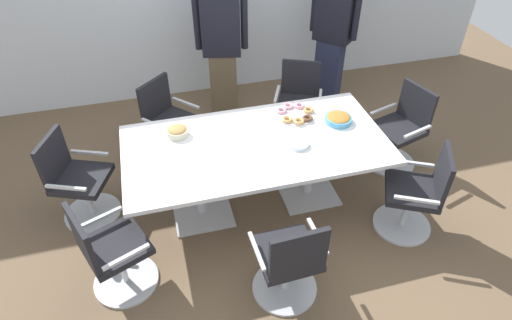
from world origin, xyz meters
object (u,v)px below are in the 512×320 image
(office_chair_1, at_px, (169,125))
(office_chair_5, at_px, (417,196))
(office_chair_4, at_px, (289,263))
(plate_stack, at_px, (299,144))
(office_chair_0, at_px, (298,107))
(conference_table, at_px, (256,154))
(person_standing_0, at_px, (222,47))
(donut_platter, at_px, (296,114))
(office_chair_6, at_px, (400,132))
(snack_bowl_pretzels, at_px, (338,118))
(snack_bowl_cookies, at_px, (177,131))
(office_chair_3, at_px, (111,254))
(office_chair_2, at_px, (78,183))
(person_standing_1, at_px, (333,33))

(office_chair_1, bearing_deg, office_chair_5, 97.72)
(office_chair_4, xyz_separation_m, plate_stack, (0.39, 0.97, 0.36))
(office_chair_0, bearing_deg, conference_table, 76.57)
(office_chair_5, distance_m, person_standing_0, 2.71)
(conference_table, distance_m, plate_stack, 0.41)
(office_chair_1, distance_m, donut_platter, 1.43)
(office_chair_6, bearing_deg, office_chair_0, 33.69)
(snack_bowl_pretzels, relative_size, donut_platter, 0.66)
(conference_table, distance_m, office_chair_0, 1.27)
(office_chair_1, distance_m, office_chair_4, 2.21)
(person_standing_0, relative_size, plate_stack, 9.74)
(snack_bowl_pretzels, relative_size, plate_stack, 1.39)
(office_chair_6, height_order, snack_bowl_cookies, office_chair_6)
(office_chair_3, distance_m, plate_stack, 1.83)
(office_chair_2, xyz_separation_m, office_chair_6, (3.32, -0.05, 0.00))
(office_chair_6, relative_size, donut_platter, 2.32)
(person_standing_1, distance_m, snack_bowl_cookies, 2.44)
(office_chair_1, xyz_separation_m, office_chair_5, (2.04, -1.69, 0.00))
(office_chair_2, xyz_separation_m, office_chair_3, (0.29, -0.93, 0.00))
(person_standing_0, xyz_separation_m, snack_bowl_cookies, (-0.70, -1.32, -0.15))
(office_chair_3, bearing_deg, donut_platter, 95.44)
(snack_bowl_pretzels, xyz_separation_m, snack_bowl_cookies, (-1.53, 0.18, 0.01))
(office_chair_0, height_order, snack_bowl_cookies, office_chair_0)
(office_chair_6, height_order, person_standing_1, person_standing_1)
(office_chair_1, bearing_deg, person_standing_0, 177.70)
(snack_bowl_pretzels, bearing_deg, office_chair_6, 7.34)
(office_chair_6, bearing_deg, office_chair_4, 111.90)
(conference_table, distance_m, office_chair_6, 1.70)
(person_standing_0, height_order, plate_stack, person_standing_0)
(office_chair_1, distance_m, snack_bowl_cookies, 0.80)
(office_chair_2, bearing_deg, snack_bowl_pretzels, 108.85)
(office_chair_4, bearing_deg, snack_bowl_pretzels, 51.89)
(conference_table, bearing_deg, snack_bowl_pretzels, 8.18)
(office_chair_6, bearing_deg, snack_bowl_cookies, 71.96)
(office_chair_2, distance_m, office_chair_3, 0.98)
(office_chair_2, relative_size, person_standing_1, 0.49)
(office_chair_4, bearing_deg, office_chair_1, 106.05)
(office_chair_6, distance_m, person_standing_0, 2.23)
(conference_table, bearing_deg, office_chair_3, -154.17)
(office_chair_1, relative_size, snack_bowl_pretzels, 3.52)
(conference_table, xyz_separation_m, office_chair_3, (-1.36, -0.66, -0.22))
(office_chair_5, bearing_deg, office_chair_0, 45.24)
(conference_table, height_order, office_chair_4, office_chair_4)
(person_standing_0, bearing_deg, office_chair_5, 131.90)
(person_standing_1, bearing_deg, office_chair_0, 91.00)
(snack_bowl_cookies, bearing_deg, conference_table, -24.28)
(conference_table, relative_size, plate_stack, 12.89)
(office_chair_2, height_order, donut_platter, office_chair_2)
(office_chair_3, height_order, snack_bowl_cookies, office_chair_3)
(conference_table, bearing_deg, person_standing_1, 48.86)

